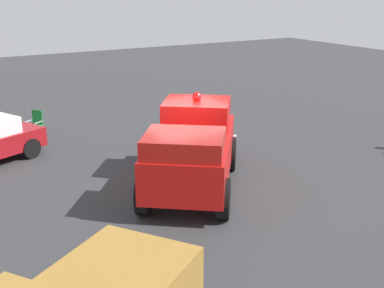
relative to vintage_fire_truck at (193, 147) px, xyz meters
name	(u,v)px	position (x,y,z in m)	size (l,w,h in m)	color
ground_plane	(187,180)	(0.48, -0.08, -1.20)	(60.00, 60.00, 0.00)	#333335
vintage_fire_truck	(193,147)	(0.00, 0.00, 0.00)	(6.04, 5.34, 2.59)	black
lawn_chair_near_truck	(177,132)	(3.39, -1.33, -0.61)	(0.53, 0.54, 1.02)	#B7BABF
lawn_chair_by_car	(36,122)	(7.30, 2.64, -0.61)	(0.68, 0.68, 1.02)	#B7BABF
spectator_seated	(178,130)	(3.26, -1.32, -0.50)	(0.56, 0.41, 1.29)	#383842
traffic_cone	(150,140)	(3.83, -0.48, -0.89)	(0.40, 0.40, 0.64)	orange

